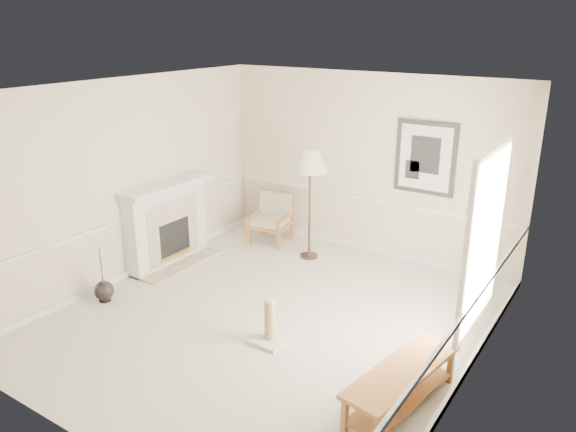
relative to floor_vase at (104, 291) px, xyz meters
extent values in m
plane|color=silver|center=(2.15, 0.84, -0.14)|extent=(5.50, 5.50, 0.00)
cube|color=beige|center=(2.15, 3.59, 1.31)|extent=(5.00, 0.04, 2.90)
cube|color=beige|center=(2.15, -1.91, 1.31)|extent=(5.00, 0.04, 2.90)
cube|color=beige|center=(-0.35, 0.84, 1.31)|extent=(0.04, 5.50, 2.90)
cube|color=beige|center=(4.65, 0.84, 1.31)|extent=(0.04, 5.50, 2.90)
cube|color=white|center=(2.15, 0.84, 2.76)|extent=(5.00, 5.50, 0.04)
cube|color=white|center=(2.15, 3.57, -0.09)|extent=(4.95, 0.04, 0.10)
cube|color=white|center=(2.15, 3.57, 0.76)|extent=(4.95, 0.04, 0.05)
cube|color=white|center=(4.61, 1.24, 1.36)|extent=(0.03, 1.20, 1.80)
cube|color=white|center=(4.60, 1.24, 1.36)|extent=(0.05, 1.34, 1.94)
cube|color=black|center=(3.10, 3.56, 1.56)|extent=(0.92, 0.04, 1.10)
cube|color=white|center=(3.10, 3.54, 1.56)|extent=(0.78, 0.01, 0.96)
cube|color=black|center=(3.10, 3.53, 1.61)|extent=(0.45, 0.01, 0.55)
cube|color=white|center=(-0.21, 1.44, 0.48)|extent=(0.28, 1.50, 1.25)
cube|color=white|center=(-0.16, 1.44, 1.14)|extent=(0.46, 1.64, 0.06)
cube|color=#C6B28E|center=(-0.06, 1.44, 0.41)|extent=(0.02, 1.05, 0.95)
cube|color=black|center=(-0.05, 1.44, 0.28)|extent=(0.02, 0.62, 0.58)
cube|color=gold|center=(-0.05, 1.44, 0.02)|extent=(0.01, 0.66, 0.05)
cube|color=#C6B28E|center=(-0.05, 1.44, -0.13)|extent=(0.60, 1.50, 0.03)
sphere|color=black|center=(0.00, 0.00, 0.01)|extent=(0.27, 0.27, 0.27)
cylinder|color=black|center=(0.00, 0.00, -0.11)|extent=(0.17, 0.17, 0.08)
cylinder|color=black|center=(0.00, 0.00, 0.36)|extent=(0.09, 0.08, 0.42)
cylinder|color=black|center=(0.00, 0.00, 0.33)|extent=(0.12, 0.10, 0.35)
cylinder|color=black|center=(0.00, 0.00, 0.39)|extent=(0.05, 0.05, 0.50)
cube|color=#965730|center=(0.42, 2.70, 0.03)|extent=(0.06, 0.06, 0.34)
cube|color=#965730|center=(0.32, 3.25, 0.03)|extent=(0.06, 0.06, 0.34)
cube|color=#965730|center=(0.96, 2.80, 0.03)|extent=(0.06, 0.06, 0.34)
cube|color=#965730|center=(0.87, 3.35, 0.03)|extent=(0.06, 0.06, 0.34)
cube|color=#965730|center=(0.64, 3.03, 0.17)|extent=(0.73, 0.73, 0.04)
cube|color=#965730|center=(0.59, 3.31, 0.45)|extent=(0.64, 0.25, 0.49)
cube|color=#965730|center=(0.37, 2.98, 0.32)|extent=(0.16, 0.63, 0.04)
cube|color=#965730|center=(0.91, 3.07, 0.32)|extent=(0.16, 0.63, 0.04)
cube|color=silver|center=(0.64, 3.03, 0.25)|extent=(0.66, 0.66, 0.11)
cube|color=silver|center=(0.60, 3.25, 0.46)|extent=(0.59, 0.27, 0.44)
cylinder|color=black|center=(1.54, 2.83, -0.13)|extent=(0.29, 0.29, 0.03)
cylinder|color=black|center=(1.54, 2.83, 0.69)|extent=(0.04, 0.04, 1.61)
cone|color=beige|center=(1.54, 2.83, 1.47)|extent=(0.63, 0.63, 0.35)
cube|color=#965730|center=(4.24, 0.14, 0.26)|extent=(0.69, 1.55, 0.04)
cube|color=#965730|center=(4.24, 0.14, -0.04)|extent=(0.61, 1.44, 0.03)
cube|color=#965730|center=(3.96, -0.51, 0.05)|extent=(0.06, 0.06, 0.39)
cube|color=#965730|center=(4.18, 0.84, 0.05)|extent=(0.06, 0.06, 0.39)
cube|color=#965730|center=(4.52, 0.79, 0.05)|extent=(0.06, 0.06, 0.39)
cube|color=silver|center=(2.48, 0.40, -0.12)|extent=(0.42, 0.42, 0.05)
cylinder|color=tan|center=(2.48, 0.40, 0.15)|extent=(0.13, 0.13, 0.49)
cylinder|color=silver|center=(2.48, 0.40, 0.41)|extent=(0.15, 0.15, 0.04)
camera|label=1|loc=(5.87, -4.35, 3.49)|focal=35.00mm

